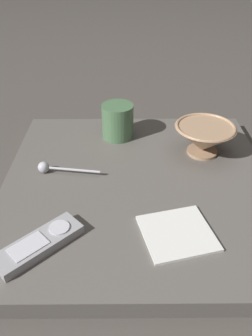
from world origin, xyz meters
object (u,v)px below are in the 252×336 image
cereal_bowl (204,138)px  folded_napkin (177,233)px  tv_remote_near (39,244)px  coffee_mug (118,121)px  teaspoon (49,168)px

cereal_bowl → folded_napkin: cereal_bowl is taller
cereal_bowl → tv_remote_near: cereal_bowl is taller
coffee_mug → cereal_bowl: bearing=158.1°
coffee_mug → tv_remote_near: (0.14, 0.41, -0.04)m
tv_remote_near → folded_napkin: bearing=-173.1°
coffee_mug → teaspoon: bearing=47.1°
folded_napkin → tv_remote_near: bearing=6.9°
teaspoon → tv_remote_near: size_ratio=0.95×
tv_remote_near → cereal_bowl: bearing=-138.2°
coffee_mug → tv_remote_near: 0.43m
cereal_bowl → coffee_mug: coffee_mug is taller
coffee_mug → teaspoon: size_ratio=0.63×
cereal_bowl → teaspoon: bearing=12.6°
cereal_bowl → teaspoon: 0.39m
teaspoon → folded_napkin: (-0.28, 0.20, -0.01)m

